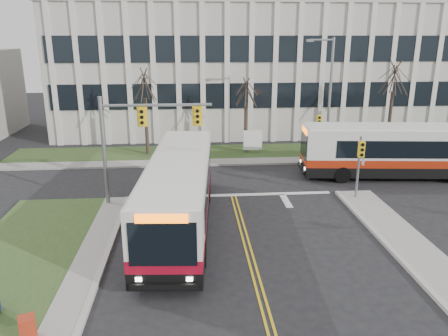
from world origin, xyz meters
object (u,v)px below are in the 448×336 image
Objects in this scene: bus_main at (180,193)px; newspaper_box_red at (28,330)px; bus_cross at (401,152)px; streetlight at (328,92)px; directory_sign at (253,140)px.

newspaper_box_red is (-4.60, -8.59, -1.27)m from bus_main.
bus_cross is at bearing 28.93° from bus_main.
streetlight is 9.68× the size of newspaper_box_red.
newspaper_box_red is (-10.21, -22.08, -0.70)m from directory_sign.
streetlight is 7.31m from bus_cross.
bus_main is 13.75× the size of newspaper_box_red.
streetlight is 26.50m from newspaper_box_red.
directory_sign is 14.62m from bus_main.
directory_sign is at bearing 43.21° from newspaper_box_red.
streetlight is 0.70× the size of bus_main.
newspaper_box_red is at bearing -114.82° from directory_sign.
newspaper_box_red is (-15.74, -20.78, -4.72)m from streetlight.
streetlight is at bearing -140.45° from bus_cross.
streetlight is 4.60× the size of directory_sign.
bus_cross is (14.76, 6.85, 0.00)m from bus_main.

